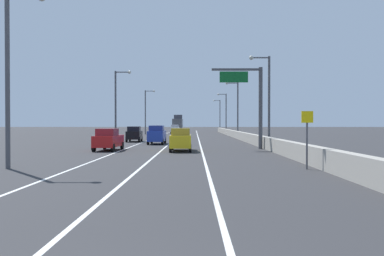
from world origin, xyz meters
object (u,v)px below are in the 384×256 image
at_px(lamp_post_left_near, 13,67).
at_px(car_black_1, 134,134).
at_px(lamp_post_left_mid, 118,100).
at_px(car_blue_3, 157,135).
at_px(box_truck, 178,124).
at_px(car_red_2, 108,140).
at_px(car_white_5, 175,129).
at_px(speed_advisory_sign, 307,135).
at_px(lamp_post_right_third, 236,105).
at_px(lamp_post_right_second, 266,94).
at_px(overhead_sign_gantry, 253,97).
at_px(lamp_post_right_fifth, 219,113).
at_px(lamp_post_right_fourth, 225,110).
at_px(lamp_post_left_far, 147,109).
at_px(car_silver_4, 157,130).
at_px(car_yellow_0, 181,140).

bearing_deg(lamp_post_left_near, car_black_1, 86.33).
distance_m(lamp_post_left_mid, car_blue_3, 9.62).
bearing_deg(box_truck, car_red_2, -92.87).
distance_m(car_red_2, car_white_5, 53.21).
relative_size(speed_advisory_sign, lamp_post_right_third, 0.33).
bearing_deg(lamp_post_right_second, car_black_1, 145.82).
distance_m(lamp_post_left_near, car_black_1, 29.27).
bearing_deg(lamp_post_right_third, lamp_post_right_second, -89.21).
height_order(overhead_sign_gantry, lamp_post_left_near, lamp_post_left_near).
height_order(lamp_post_right_third, lamp_post_left_near, same).
bearing_deg(lamp_post_right_fifth, box_truck, -128.41).
bearing_deg(car_white_5, car_black_1, -95.05).
distance_m(lamp_post_left_near, car_red_2, 14.13).
height_order(overhead_sign_gantry, lamp_post_right_fifth, lamp_post_right_fifth).
xyz_separation_m(car_black_1, box_truck, (3.45, 49.73, 1.10)).
relative_size(lamp_post_right_second, car_white_5, 2.19).
height_order(lamp_post_right_fourth, box_truck, lamp_post_right_fourth).
bearing_deg(speed_advisory_sign, lamp_post_left_near, 179.10).
bearing_deg(lamp_post_left_far, car_silver_4, -60.30).
bearing_deg(car_yellow_0, lamp_post_left_far, 100.45).
bearing_deg(car_yellow_0, car_blue_3, 106.00).
height_order(car_black_1, car_silver_4, car_black_1).
relative_size(car_black_1, car_red_2, 0.95).
xyz_separation_m(overhead_sign_gantry, speed_advisory_sign, (0.44, -15.62, -2.96)).
relative_size(lamp_post_right_third, car_white_5, 2.19).
xyz_separation_m(lamp_post_left_near, car_white_5, (5.17, 66.41, -4.31)).
xyz_separation_m(lamp_post_right_fifth, lamp_post_left_mid, (-17.20, -63.37, 0.00)).
distance_m(speed_advisory_sign, car_white_5, 67.42).
height_order(lamp_post_right_third, car_silver_4, lamp_post_right_third).
bearing_deg(overhead_sign_gantry, car_silver_4, 107.71).
relative_size(car_black_1, car_silver_4, 0.86).
xyz_separation_m(car_silver_4, box_truck, (3.16, 23.47, 1.10)).
bearing_deg(lamp_post_left_mid, speed_advisory_sign, -62.36).
height_order(car_red_2, car_white_5, car_white_5).
bearing_deg(lamp_post_right_fifth, car_yellow_0, -96.00).
relative_size(car_yellow_0, car_red_2, 1.03).
distance_m(lamp_post_right_second, car_black_1, 18.51).
bearing_deg(car_silver_4, car_blue_3, -84.40).
distance_m(car_black_1, car_red_2, 15.59).
relative_size(lamp_post_right_fourth, lamp_post_left_near, 1.00).
xyz_separation_m(lamp_post_right_second, car_red_2, (-14.72, -5.48, -4.37)).
xyz_separation_m(car_red_2, car_white_5, (3.15, 53.12, 0.06)).
relative_size(car_red_2, car_silver_4, 0.90).
bearing_deg(car_white_5, lamp_post_right_fourth, 9.58).
height_order(lamp_post_left_far, car_white_5, lamp_post_left_far).
bearing_deg(lamp_post_right_fifth, speed_advisory_sign, -90.92).
distance_m(lamp_post_left_mid, box_truck, 49.32).
relative_size(car_blue_3, box_truck, 0.44).
relative_size(overhead_sign_gantry, lamp_post_right_second, 0.82).
xyz_separation_m(lamp_post_right_third, box_truck, (-11.10, 35.06, -3.25)).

